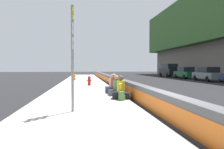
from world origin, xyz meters
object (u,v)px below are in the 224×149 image
(seated_person_far, at_px, (112,86))
(construction_barrel, at_px, (73,76))
(seated_person_middle, at_px, (117,89))
(seated_person_rear, at_px, (114,87))
(backpack, at_px, (121,96))
(parked_car_midline, at_px, (185,73))
(seated_person_foreground, at_px, (121,91))
(parked_car_fourth, at_px, (208,74))
(fire_hydrant, at_px, (89,80))
(route_sign_post, at_px, (73,50))
(parked_car_far, at_px, (169,70))

(seated_person_far, height_order, construction_barrel, seated_person_far)
(construction_barrel, bearing_deg, seated_person_middle, -168.84)
(seated_person_rear, distance_m, seated_person_far, 1.03)
(backpack, bearing_deg, seated_person_far, -1.17)
(backpack, distance_m, parked_car_midline, 24.60)
(seated_person_foreground, relative_size, seated_person_middle, 1.03)
(seated_person_rear, xyz_separation_m, parked_car_fourth, (11.90, -13.03, 0.37))
(seated_person_middle, relative_size, construction_barrel, 1.14)
(backpack, distance_m, parked_car_fourth, 19.71)
(seated_person_middle, bearing_deg, parked_car_fourth, -45.22)
(construction_barrel, bearing_deg, backpack, -170.16)
(seated_person_middle, bearing_deg, fire_hydrant, 10.84)
(route_sign_post, distance_m, parked_car_far, 32.78)
(construction_barrel, distance_m, parked_car_fourth, 16.17)
(seated_person_foreground, height_order, seated_person_far, seated_person_foreground)
(construction_barrel, height_order, parked_car_fourth, parked_car_fourth)
(parked_car_midline, bearing_deg, seated_person_far, 142.28)
(seated_person_rear, distance_m, backpack, 2.85)
(seated_person_foreground, bearing_deg, backpack, 173.52)
(parked_car_midline, bearing_deg, backpack, 147.66)
(fire_hydrant, bearing_deg, parked_car_fourth, -66.82)
(route_sign_post, xyz_separation_m, seated_person_far, (6.21, -2.16, -1.76))
(construction_barrel, bearing_deg, seated_person_foreground, -169.63)
(seated_person_far, height_order, parked_car_midline, parked_car_midline)
(seated_person_far, xyz_separation_m, backpack, (-3.87, 0.08, -0.14))
(seated_person_foreground, relative_size, parked_car_midline, 0.25)
(fire_hydrant, distance_m, seated_person_rear, 5.91)
(seated_person_rear, bearing_deg, construction_barrel, 11.93)
(route_sign_post, height_order, construction_barrel, route_sign_post)
(seated_person_rear, height_order, seated_person_far, seated_person_rear)
(fire_hydrant, xyz_separation_m, parked_car_midline, (12.18, -14.41, 0.27))
(seated_person_foreground, xyz_separation_m, seated_person_far, (3.33, -0.02, -0.01))
(seated_person_far, relative_size, parked_car_fourth, 0.24)
(route_sign_post, xyz_separation_m, backpack, (2.34, -2.08, -1.90))
(route_sign_post, distance_m, construction_barrel, 19.38)
(seated_person_far, distance_m, parked_car_far, 26.28)
(seated_person_far, bearing_deg, route_sign_post, 160.82)
(seated_person_foreground, relative_size, parked_car_far, 0.23)
(seated_person_foreground, relative_size, backpack, 2.78)
(seated_person_foreground, relative_size, seated_person_rear, 0.97)
(seated_person_foreground, height_order, parked_car_far, parked_car_far)
(seated_person_middle, xyz_separation_m, seated_person_rear, (1.03, 0.00, 0.02))
(seated_person_rear, bearing_deg, seated_person_foreground, -179.54)
(seated_person_rear, height_order, parked_car_midline, parked_car_midline)
(seated_person_foreground, distance_m, seated_person_middle, 1.26)
(backpack, relative_size, construction_barrel, 0.42)
(route_sign_post, height_order, seated_person_middle, route_sign_post)
(route_sign_post, height_order, parked_car_fourth, route_sign_post)
(construction_barrel, distance_m, parked_car_far, 18.73)
(construction_barrel, xyz_separation_m, parked_car_midline, (3.82, -16.10, 0.24))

